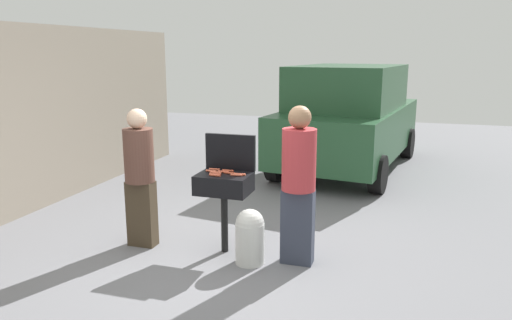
% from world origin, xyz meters
% --- Properties ---
extents(ground_plane, '(24.00, 24.00, 0.00)m').
position_xyz_m(ground_plane, '(0.00, 0.00, 0.00)').
color(ground_plane, slate).
extents(house_wall_side, '(0.24, 8.00, 2.67)m').
position_xyz_m(house_wall_side, '(-3.26, 1.00, 1.33)').
color(house_wall_side, gray).
rests_on(house_wall_side, ground).
extents(bbq_grill, '(0.60, 0.44, 0.93)m').
position_xyz_m(bbq_grill, '(0.02, 0.24, 0.78)').
color(bbq_grill, black).
rests_on(bbq_grill, ground).
extents(grill_lid_open, '(0.60, 0.05, 0.42)m').
position_xyz_m(grill_lid_open, '(0.02, 0.46, 1.14)').
color(grill_lid_open, black).
rests_on(grill_lid_open, bbq_grill).
extents(hot_dog_0, '(0.13, 0.03, 0.03)m').
position_xyz_m(hot_dog_0, '(-0.08, 0.24, 0.94)').
color(hot_dog_0, '#C6593D').
rests_on(hot_dog_0, bbq_grill).
extents(hot_dog_1, '(0.13, 0.04, 0.03)m').
position_xyz_m(hot_dog_1, '(0.18, 0.20, 0.94)').
color(hot_dog_1, '#C6593D').
rests_on(hot_dog_1, bbq_grill).
extents(hot_dog_2, '(0.13, 0.03, 0.03)m').
position_xyz_m(hot_dog_2, '(-0.01, 0.29, 0.94)').
color(hot_dog_2, '#B74C33').
rests_on(hot_dog_2, bbq_grill).
extents(hot_dog_3, '(0.13, 0.03, 0.03)m').
position_xyz_m(hot_dog_3, '(-0.04, 0.11, 0.94)').
color(hot_dog_3, '#B74C33').
rests_on(hot_dog_3, bbq_grill).
extents(hot_dog_4, '(0.13, 0.04, 0.03)m').
position_xyz_m(hot_dog_4, '(-0.16, 0.29, 0.94)').
color(hot_dog_4, '#C6593D').
rests_on(hot_dog_4, bbq_grill).
extents(hot_dog_5, '(0.13, 0.04, 0.03)m').
position_xyz_m(hot_dog_5, '(-0.06, 0.17, 0.94)').
color(hot_dog_5, '#B74C33').
rests_on(hot_dog_5, bbq_grill).
extents(hot_dog_6, '(0.13, 0.03, 0.03)m').
position_xyz_m(hot_dog_6, '(0.21, 0.24, 0.94)').
color(hot_dog_6, '#C6593D').
rests_on(hot_dog_6, bbq_grill).
extents(hot_dog_7, '(0.13, 0.03, 0.03)m').
position_xyz_m(hot_dog_7, '(-0.15, 0.37, 0.94)').
color(hot_dog_7, '#B74C33').
rests_on(hot_dog_7, bbq_grill).
extents(hot_dog_8, '(0.13, 0.03, 0.03)m').
position_xyz_m(hot_dog_8, '(0.02, 0.36, 0.94)').
color(hot_dog_8, '#AD4228').
rests_on(hot_dog_8, bbq_grill).
extents(hot_dog_9, '(0.13, 0.04, 0.03)m').
position_xyz_m(hot_dog_9, '(0.08, 0.26, 0.94)').
color(hot_dog_9, '#AD4228').
rests_on(hot_dog_9, bbq_grill).
extents(propane_tank, '(0.32, 0.32, 0.62)m').
position_xyz_m(propane_tank, '(0.39, 0.02, 0.32)').
color(propane_tank, silver).
rests_on(propane_tank, ground).
extents(person_left, '(0.35, 0.35, 1.65)m').
position_xyz_m(person_left, '(-0.99, 0.13, 0.89)').
color(person_left, '#3F3323').
rests_on(person_left, ground).
extents(person_right, '(0.36, 0.36, 1.74)m').
position_xyz_m(person_right, '(0.89, 0.19, 0.94)').
color(person_right, '#333847').
rests_on(person_right, ground).
extents(parked_minivan, '(2.53, 4.63, 2.02)m').
position_xyz_m(parked_minivan, '(0.87, 4.81, 1.03)').
color(parked_minivan, '#234C2D').
rests_on(parked_minivan, ground).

